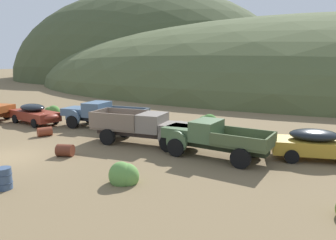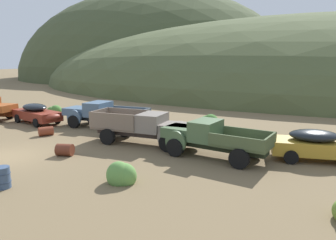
# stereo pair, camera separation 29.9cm
# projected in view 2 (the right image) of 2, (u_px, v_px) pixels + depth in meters

# --- Properties ---
(ground_plane) EXTENTS (300.00, 300.00, 0.00)m
(ground_plane) POSITION_uv_depth(u_px,v_px,m) (7.00, 157.00, 16.12)
(ground_plane) COLOR brown
(hill_far_right) EXTENTS (82.51, 86.40, 51.63)m
(hill_far_right) POSITION_uv_depth(u_px,v_px,m) (161.00, 76.00, 100.85)
(hill_far_right) COLOR #424C2D
(hill_far_right) RESTS_ON ground
(hill_far_left) EXTENTS (117.71, 84.69, 27.14)m
(hill_far_left) POSITION_uv_depth(u_px,v_px,m) (308.00, 84.00, 65.75)
(hill_far_left) COLOR #4C5633
(hill_far_left) RESTS_ON ground
(car_rust_red) EXTENTS (5.20, 3.00, 1.57)m
(car_rust_red) POSITION_uv_depth(u_px,v_px,m) (38.00, 113.00, 24.61)
(car_rust_red) COLOR maroon
(car_rust_red) RESTS_ON ground
(truck_chalk_blue) EXTENTS (6.64, 2.63, 1.89)m
(truck_chalk_blue) POSITION_uv_depth(u_px,v_px,m) (99.00, 114.00, 23.36)
(truck_chalk_blue) COLOR #262D39
(truck_chalk_blue) RESTS_ON ground
(truck_primer_gray) EXTENTS (6.38, 2.35, 1.91)m
(truck_primer_gray) POSITION_uv_depth(u_px,v_px,m) (150.00, 128.00, 18.38)
(truck_primer_gray) COLOR #3D322D
(truck_primer_gray) RESTS_ON ground
(truck_weathered_green) EXTENTS (5.94, 2.99, 1.89)m
(truck_weathered_green) POSITION_uv_depth(u_px,v_px,m) (207.00, 137.00, 16.12)
(truck_weathered_green) COLOR #232B1B
(truck_weathered_green) RESTS_ON ground
(car_mustard) EXTENTS (5.01, 2.53, 1.57)m
(car_mustard) POSITION_uv_depth(u_px,v_px,m) (322.00, 145.00, 15.39)
(car_mustard) COLOR #B28928
(car_mustard) RESTS_ON ground
(oil_drum_by_truck) EXTENTS (0.96, 0.82, 0.64)m
(oil_drum_by_truck) POSITION_uv_depth(u_px,v_px,m) (65.00, 150.00, 16.28)
(oil_drum_by_truck) COLOR #5B2819
(oil_drum_by_truck) RESTS_ON ground
(oil_drum_tipped) EXTENTS (1.02, 1.09, 0.60)m
(oil_drum_tipped) POSITION_uv_depth(u_px,v_px,m) (46.00, 131.00, 20.69)
(oil_drum_tipped) COLOR brown
(oil_drum_tipped) RESTS_ON ground
(oil_drum_spare) EXTENTS (0.62, 0.62, 0.86)m
(oil_drum_spare) POSITION_uv_depth(u_px,v_px,m) (3.00, 177.00, 12.12)
(oil_drum_spare) COLOR #384C6B
(oil_drum_spare) RESTS_ON ground
(bush_lone_scrub) EXTENTS (1.45, 1.22, 1.09)m
(bush_lone_scrub) POSITION_uv_depth(u_px,v_px,m) (54.00, 111.00, 28.98)
(bush_lone_scrub) COLOR #4C8438
(bush_lone_scrub) RESTS_ON ground
(bush_near_barrel) EXTENTS (1.53, 1.26, 1.18)m
(bush_near_barrel) POSITION_uv_depth(u_px,v_px,m) (209.00, 122.00, 23.87)
(bush_near_barrel) COLOR #4C8438
(bush_near_barrel) RESTS_ON ground
(bush_back_edge) EXTENTS (1.25, 1.05, 1.16)m
(bush_back_edge) POSITION_uv_depth(u_px,v_px,m) (121.00, 176.00, 12.67)
(bush_back_edge) COLOR #5B8E42
(bush_back_edge) RESTS_ON ground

